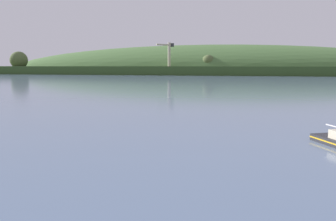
% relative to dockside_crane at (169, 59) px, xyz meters
% --- Properties ---
extents(far_shoreline_hill, '(445.16, 114.89, 44.68)m').
position_rel_dockside_crane_xyz_m(far_shoreline_hill, '(18.71, 40.99, -10.07)').
color(far_shoreline_hill, '#314A21').
rests_on(far_shoreline_hill, ground).
extents(dockside_crane, '(9.50, 12.16, 21.63)m').
position_rel_dockside_crane_xyz_m(dockside_crane, '(0.00, 0.00, 0.00)').
color(dockside_crane, '#4C4C51').
rests_on(dockside_crane, ground).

